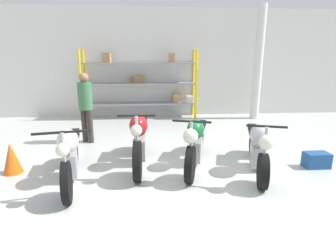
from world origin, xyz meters
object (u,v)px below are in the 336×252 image
at_px(motorcycle_white, 70,153).
at_px(motorcycle_red, 139,139).
at_px(toolbox, 316,160).
at_px(person_browsing, 85,102).
at_px(traffic_cone, 11,158).
at_px(shelving_rack, 142,83).
at_px(motorcycle_green, 196,141).
at_px(motorcycle_silver, 258,145).

relative_size(motorcycle_white, motorcycle_red, 1.01).
bearing_deg(motorcycle_white, toolbox, 81.42).
distance_m(person_browsing, traffic_cone, 2.07).
height_order(shelving_rack, motorcycle_red, shelving_rack).
bearing_deg(person_browsing, traffic_cone, 2.03).
bearing_deg(motorcycle_green, motorcycle_red, -79.39).
bearing_deg(motorcycle_white, motorcycle_silver, 82.01).
bearing_deg(motorcycle_silver, traffic_cone, -75.72).
bearing_deg(motorcycle_red, motorcycle_silver, 80.12).
xyz_separation_m(motorcycle_white, motorcycle_red, (1.10, 0.59, 0.02)).
bearing_deg(person_browsing, motorcycle_silver, 91.25).
xyz_separation_m(toolbox, traffic_cone, (-5.46, 0.17, 0.14)).
xyz_separation_m(motorcycle_silver, traffic_cone, (-4.33, 0.19, -0.19)).
bearing_deg(person_browsing, shelving_rack, -174.81).
height_order(motorcycle_red, motorcycle_green, motorcycle_red).
xyz_separation_m(motorcycle_green, motorcycle_silver, (1.07, -0.30, -0.01)).
bearing_deg(shelving_rack, person_browsing, -115.35).
xyz_separation_m(motorcycle_red, motorcycle_silver, (2.12, -0.41, -0.03)).
relative_size(motorcycle_red, toolbox, 4.61).
xyz_separation_m(person_browsing, traffic_cone, (-0.93, -1.72, -0.69)).
bearing_deg(motorcycle_silver, toolbox, 107.58).
relative_size(motorcycle_red, traffic_cone, 3.68).
height_order(motorcycle_green, traffic_cone, motorcycle_green).
bearing_deg(motorcycle_green, person_browsing, -107.75).
relative_size(shelving_rack, traffic_cone, 6.88).
bearing_deg(motorcycle_silver, motorcycle_white, -70.15).
relative_size(motorcycle_white, motorcycle_green, 0.99).
xyz_separation_m(motorcycle_green, toolbox, (2.21, -0.28, -0.33)).
distance_m(motorcycle_red, motorcycle_green, 1.05).
bearing_deg(motorcycle_red, traffic_cone, -83.02).
bearing_deg(traffic_cone, motorcycle_silver, -2.49).
xyz_separation_m(shelving_rack, motorcycle_red, (0.01, -4.17, -0.68)).
relative_size(shelving_rack, motorcycle_white, 1.85).
xyz_separation_m(motorcycle_red, motorcycle_green, (1.05, -0.12, -0.03)).
bearing_deg(motorcycle_silver, person_browsing, -102.51).
bearing_deg(motorcycle_red, person_browsing, -138.23).
height_order(motorcycle_silver, traffic_cone, motorcycle_silver).
distance_m(motorcycle_green, motorcycle_silver, 1.11).
xyz_separation_m(motorcycle_white, motorcycle_silver, (3.22, 0.17, -0.01)).
bearing_deg(person_browsing, toolbox, 97.93).
relative_size(motorcycle_silver, traffic_cone, 3.64).
xyz_separation_m(shelving_rack, motorcycle_silver, (2.13, -4.58, -0.72)).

